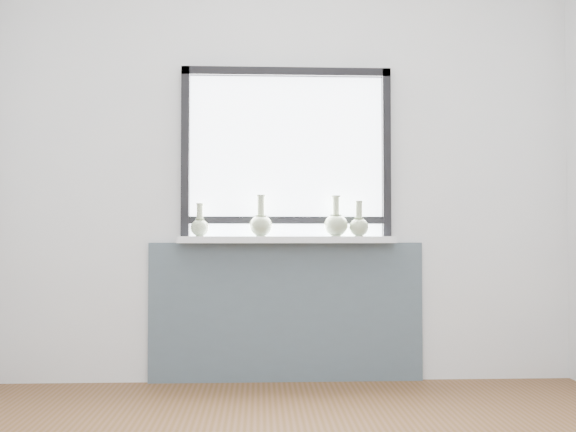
{
  "coord_description": "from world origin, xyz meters",
  "views": [
    {
      "loc": [
        -0.17,
        -2.21,
        0.91
      ],
      "look_at": [
        0.0,
        1.55,
        1.02
      ],
      "focal_mm": 40.0,
      "sensor_mm": 36.0,
      "label": 1
    }
  ],
  "objects_px": {
    "vase_b": "(261,223)",
    "windowsill": "(287,240)",
    "vase_d": "(359,225)",
    "vase_c": "(336,223)",
    "vase_a": "(200,226)"
  },
  "relations": [
    {
      "from": "windowsill",
      "to": "vase_b",
      "type": "distance_m",
      "value": 0.19
    },
    {
      "from": "vase_b",
      "to": "vase_c",
      "type": "bearing_deg",
      "value": 1.67
    },
    {
      "from": "windowsill",
      "to": "vase_c",
      "type": "xyz_separation_m",
      "value": [
        0.3,
        -0.01,
        0.1
      ]
    },
    {
      "from": "windowsill",
      "to": "vase_d",
      "type": "bearing_deg",
      "value": -3.89
    },
    {
      "from": "windowsill",
      "to": "vase_a",
      "type": "relative_size",
      "value": 6.54
    },
    {
      "from": "vase_b",
      "to": "windowsill",
      "type": "bearing_deg",
      "value": 10.08
    },
    {
      "from": "vase_b",
      "to": "vase_a",
      "type": "bearing_deg",
      "value": 177.06
    },
    {
      "from": "vase_a",
      "to": "vase_c",
      "type": "relative_size",
      "value": 0.81
    },
    {
      "from": "windowsill",
      "to": "vase_d",
      "type": "relative_size",
      "value": 6.08
    },
    {
      "from": "windowsill",
      "to": "vase_a",
      "type": "bearing_deg",
      "value": -179.0
    },
    {
      "from": "windowsill",
      "to": "vase_d",
      "type": "xyz_separation_m",
      "value": [
        0.44,
        -0.03,
        0.09
      ]
    },
    {
      "from": "vase_a",
      "to": "vase_b",
      "type": "relative_size",
      "value": 0.8
    },
    {
      "from": "windowsill",
      "to": "vase_d",
      "type": "height_order",
      "value": "vase_d"
    },
    {
      "from": "vase_a",
      "to": "vase_c",
      "type": "height_order",
      "value": "vase_c"
    },
    {
      "from": "vase_a",
      "to": "vase_c",
      "type": "bearing_deg",
      "value": -0.39
    }
  ]
}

